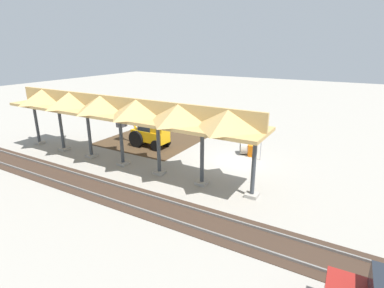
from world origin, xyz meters
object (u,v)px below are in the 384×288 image
at_px(stop_sign, 262,138).
at_px(backhoe, 149,132).
at_px(concrete_pipe, 248,148).
at_px(traffic_barrel, 251,151).

xyz_separation_m(stop_sign, backhoe, (9.16, 1.56, -0.48)).
height_order(stop_sign, concrete_pipe, stop_sign).
bearing_deg(stop_sign, backhoe, 9.65).
relative_size(stop_sign, traffic_barrel, 2.69).
height_order(backhoe, traffic_barrel, backhoe).
xyz_separation_m(backhoe, concrete_pipe, (-7.94, -2.35, -0.75)).
bearing_deg(concrete_pipe, stop_sign, 147.11).
distance_m(stop_sign, traffic_barrel, 1.63).
distance_m(stop_sign, concrete_pipe, 1.91).
distance_m(backhoe, traffic_barrel, 8.58).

